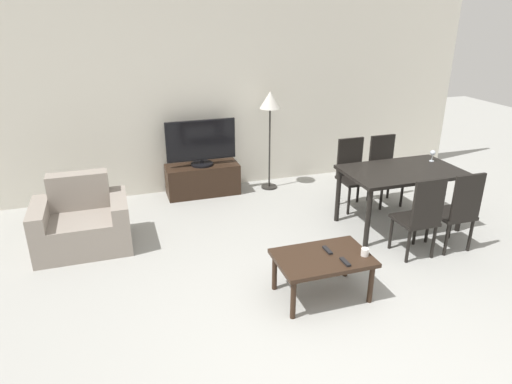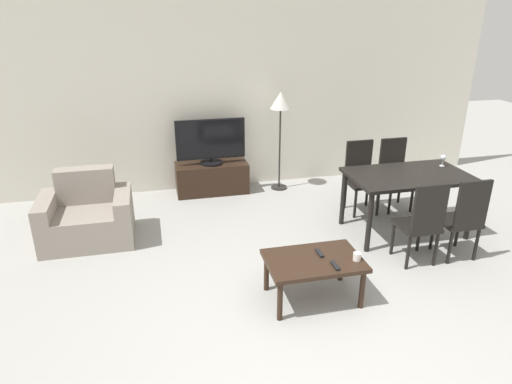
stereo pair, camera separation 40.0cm
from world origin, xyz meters
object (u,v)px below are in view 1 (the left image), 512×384
tv (201,143)px  remote_primary (327,250)px  dining_chair_far (384,167)px  dining_chair_near_right (458,209)px  dining_table (401,176)px  dining_chair_near (420,215)px  wine_glass_left (433,154)px  armchair (82,224)px  floor_lamp (270,106)px  dining_chair_far_left (352,171)px  cup_white_near (365,252)px  remote_secondary (345,262)px  tv_stand (203,179)px  coffee_table (323,261)px

tv → remote_primary: 2.90m
dining_chair_far → dining_chair_near_right: (0.00, -1.47, 0.00)m
tv → dining_table: size_ratio=0.71×
dining_chair_near → wine_glass_left: bearing=48.6°
armchair → dining_table: 3.81m
dining_table → dining_chair_far: bearing=71.5°
floor_lamp → dining_chair_far_left: bearing=-49.9°
cup_white_near → wine_glass_left: 2.23m
floor_lamp → wine_glass_left: 2.30m
remote_secondary → dining_table: bearing=41.4°
dining_table → dining_chair_near_right: (0.25, -0.74, -0.15)m
dining_chair_near_right → floor_lamp: floor_lamp is taller
dining_chair_far → wine_glass_left: dining_chair_far is taller
armchair → dining_chair_far_left: size_ratio=1.09×
dining_chair_far_left → remote_primary: 2.14m
dining_table → tv: bearing=139.4°
dining_chair_near → cup_white_near: size_ratio=12.97×
dining_chair_far → floor_lamp: floor_lamp is taller
dining_chair_far_left → floor_lamp: (-0.84, 1.00, 0.74)m
dining_chair_far_left → dining_chair_far: bearing=0.0°
floor_lamp → remote_secondary: 3.11m
tv_stand → dining_chair_near: 3.16m
tv_stand → coffee_table: bearing=-79.3°
coffee_table → wine_glass_left: 2.49m
dining_chair_far → remote_primary: 2.45m
dining_chair_near_right → dining_chair_far_left: same height
coffee_table → remote_primary: size_ratio=5.92×
dining_chair_near_right → cup_white_near: dining_chair_near_right is taller
wine_glass_left → dining_table: bearing=-163.3°
armchair → remote_primary: (2.26, -1.66, 0.15)m
remote_primary → remote_secondary: (0.06, -0.24, 0.00)m
dining_table → dining_chair_near: 0.79m
dining_chair_near → remote_secondary: 1.28m
tv → wine_glass_left: bearing=-31.7°
remote_secondary → floor_lamp: bearing=83.6°
dining_table → tv_stand: bearing=139.4°
remote_primary → remote_secondary: same height
tv_stand → dining_chair_far: bearing=-24.4°
armchair → wine_glass_left: wine_glass_left is taller
dining_chair_near → dining_chair_near_right: (0.49, 0.00, 0.00)m
armchair → coffee_table: bearing=-38.5°
dining_chair_far → remote_secondary: 2.60m
tv → dining_chair_far_left: (1.85, -1.06, -0.27)m
tv_stand → dining_chair_near: bearing=-53.9°
dining_table → floor_lamp: 2.13m
armchair → cup_white_near: 3.15m
tv → wine_glass_left: (2.65, -1.63, 0.07)m
cup_white_near → dining_chair_far: bearing=53.4°
dining_chair_far → remote_primary: dining_chair_far is taller
tv_stand → dining_chair_far: (2.35, -1.06, 0.29)m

